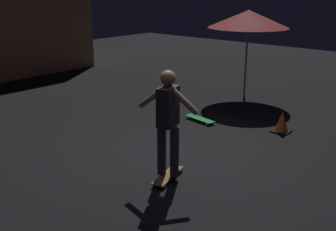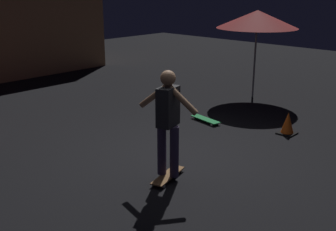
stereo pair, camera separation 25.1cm
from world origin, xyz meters
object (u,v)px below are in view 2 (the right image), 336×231
at_px(patio_umbrella, 257,19).
at_px(skateboard_spare, 205,119).
at_px(skater, 168,116).
at_px(traffic_cone, 288,124).
at_px(skateboard_ridden, 168,176).

xyz_separation_m(patio_umbrella, skateboard_spare, (-2.54, -0.40, -2.02)).
bearing_deg(skateboard_spare, patio_umbrella, 8.88).
distance_m(patio_umbrella, skater, 5.57).
bearing_deg(traffic_cone, skater, 173.80).
bearing_deg(skateboard_spare, traffic_cone, -72.57).
relative_size(skateboard_ridden, skateboard_spare, 1.00).
bearing_deg(patio_umbrella, traffic_cone, -133.58).
bearing_deg(patio_umbrella, skater, -161.24).
relative_size(skateboard_spare, skater, 0.48).
height_order(skateboard_ridden, skater, skater).
distance_m(patio_umbrella, skateboard_spare, 3.27).
xyz_separation_m(skateboard_spare, traffic_cone, (0.54, -1.71, 0.16)).
distance_m(skateboard_spare, traffic_cone, 1.80).
relative_size(patio_umbrella, skateboard_ridden, 2.86).
height_order(patio_umbrella, skateboard_ridden, patio_umbrella).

